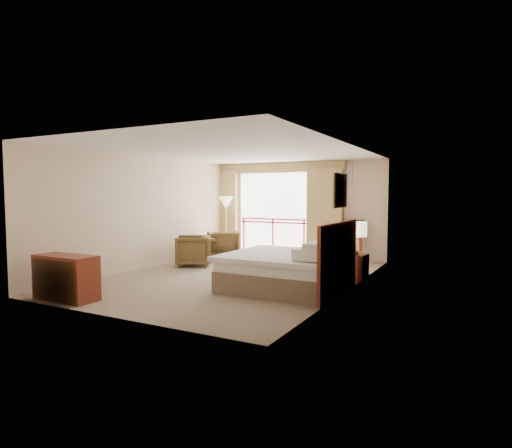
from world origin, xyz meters
The scene contains 29 objects.
floor centered at (0.00, 0.00, 0.00)m, with size 7.00×7.00×0.00m, color #85745D.
ceiling centered at (0.00, 0.00, 2.70)m, with size 7.00×7.00×0.00m, color white.
wall_back centered at (0.00, 3.50, 1.35)m, with size 5.00×5.00×0.00m, color beige.
wall_front centered at (0.00, -3.50, 1.35)m, with size 5.00×5.00×0.00m, color beige.
wall_left centered at (-2.50, 0.00, 1.35)m, with size 7.00×7.00×0.00m, color beige.
wall_right centered at (2.50, 0.00, 1.35)m, with size 7.00×7.00×0.00m, color beige.
balcony_door centered at (-0.80, 3.48, 1.20)m, with size 2.40×2.40×0.00m, color white.
balcony_railing centered at (-0.80, 3.46, 0.81)m, with size 2.09×0.03×1.02m.
curtain_left centered at (-2.45, 3.35, 1.25)m, with size 1.00×0.26×2.50m, color #977A4A.
curtain_right centered at (0.85, 3.35, 1.25)m, with size 1.00×0.26×2.50m, color #977A4A.
valance centered at (-0.80, 3.38, 2.55)m, with size 4.40×0.22×0.28m, color #977A4A.
hvac_vent centered at (1.30, 3.47, 2.35)m, with size 0.50×0.04×0.50m, color silver.
bed centered at (1.50, -0.60, 0.38)m, with size 2.13×2.06×0.97m.
headboard centered at (2.46, -0.60, 0.65)m, with size 0.06×2.10×1.30m, color #5A1D13.
framed_art centered at (2.47, -0.60, 1.85)m, with size 0.04×0.72×0.60m.
nightstand centered at (2.41, 0.81, 0.27)m, with size 0.38×0.46×0.55m, color #5A1D13.
table_lamp centered at (2.41, 0.86, 1.05)m, with size 0.37×0.37×0.65m.
phone centered at (2.36, 0.66, 0.59)m, with size 0.20×0.15×0.09m, color black.
desk centered at (1.40, 3.37, 0.58)m, with size 1.13×0.55×0.74m.
tv centered at (1.70, 3.32, 0.92)m, with size 0.40×0.32×0.36m.
coffee_maker centered at (1.05, 3.33, 0.86)m, with size 0.12×0.12×0.25m, color black.
cup centered at (1.20, 3.28, 0.78)m, with size 0.06×0.06×0.09m, color white.
wastebasket centered at (1.04, 2.66, 0.15)m, with size 0.24×0.24×0.29m, color black.
armchair_far centered at (-1.69, 2.10, 0.00)m, with size 0.82×0.84×0.77m, color #4E3C1E.
armchair_near centered at (-1.66, 0.67, 0.00)m, with size 0.82×0.84×0.76m, color #4E3C1E.
side_table centered at (-1.75, 1.41, 0.40)m, with size 0.54×0.54×0.59m.
book centered at (-1.75, 1.41, 0.60)m, with size 0.16×0.21×0.02m, color white.
floor_lamp centered at (-2.05, 2.84, 1.48)m, with size 0.44×0.44×1.72m.
dresser centered at (-1.51, -3.12, 0.38)m, with size 1.14×0.49×0.76m.
Camera 1 is at (4.69, -7.91, 1.79)m, focal length 30.00 mm.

